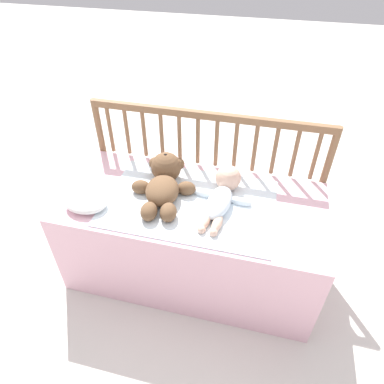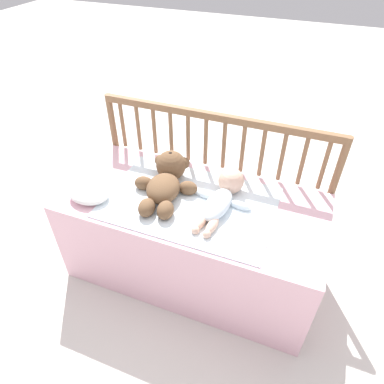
% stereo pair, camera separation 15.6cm
% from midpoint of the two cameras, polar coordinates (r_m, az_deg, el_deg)
% --- Properties ---
extents(ground_plane, '(12.00, 12.00, 0.00)m').
position_cam_midpoint_polar(ground_plane, '(2.01, -2.24, -12.64)').
color(ground_plane, silver).
extents(crib_mattress, '(1.27, 0.59, 0.51)m').
position_cam_midpoint_polar(crib_mattress, '(1.81, -2.44, -7.69)').
color(crib_mattress, '#EDB7C6').
rests_on(crib_mattress, ground_plane).
extents(crib_rail, '(1.27, 0.04, 0.82)m').
position_cam_midpoint_polar(crib_rail, '(1.83, 0.03, 6.71)').
color(crib_rail, brown).
rests_on(crib_rail, ground_plane).
extents(blanket, '(0.80, 0.52, 0.01)m').
position_cam_midpoint_polar(blanket, '(1.62, -3.14, -1.85)').
color(blanket, white).
rests_on(blanket, crib_mattress).
extents(teddy_bear, '(0.32, 0.43, 0.16)m').
position_cam_midpoint_polar(teddy_bear, '(1.66, -7.42, 1.63)').
color(teddy_bear, brown).
rests_on(teddy_bear, crib_mattress).
extents(baby, '(0.29, 0.42, 0.13)m').
position_cam_midpoint_polar(baby, '(1.61, 2.33, -0.32)').
color(baby, white).
rests_on(baby, crib_mattress).
extents(small_pillow, '(0.20, 0.15, 0.06)m').
position_cam_midpoint_polar(small_pillow, '(1.68, -19.85, -1.77)').
color(small_pillow, white).
rests_on(small_pillow, crib_mattress).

